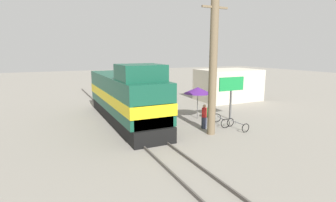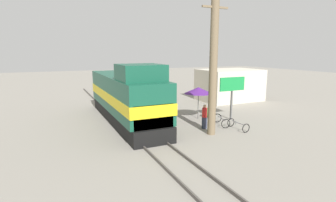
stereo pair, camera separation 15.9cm
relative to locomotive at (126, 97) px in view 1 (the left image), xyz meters
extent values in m
plane|color=gray|center=(0.00, -2.73, -1.89)|extent=(120.00, 120.00, 0.00)
cube|color=#4C4742|center=(-0.72, -2.73, -1.81)|extent=(0.08, 43.80, 0.15)
cube|color=#4C4742|center=(0.72, -2.73, -1.81)|extent=(0.08, 43.80, 0.15)
cube|color=black|center=(0.00, 0.37, -1.41)|extent=(2.58, 12.31, 0.95)
cube|color=#144C38|center=(0.00, 0.37, 0.33)|extent=(2.81, 11.81, 2.52)
cube|color=yellow|center=(0.00, 0.37, 0.08)|extent=(2.85, 11.94, 0.70)
cube|color=yellow|center=(0.00, -4.68, -0.24)|extent=(2.39, 1.72, 1.39)
cube|color=#144C38|center=(0.00, -3.33, 2.09)|extent=(2.64, 2.71, 1.00)
cylinder|color=#726047|center=(4.10, -5.16, 2.55)|extent=(0.50, 0.50, 8.88)
cube|color=#726047|center=(4.10, -5.16, 5.93)|extent=(1.80, 0.12, 0.12)
cylinder|color=#4C4C4C|center=(5.38, -1.39, -0.69)|extent=(0.05, 0.05, 2.39)
cone|color=#4C1E72|center=(5.38, -1.39, 0.38)|extent=(2.20, 2.20, 0.50)
cube|color=#595959|center=(7.57, -2.71, -0.75)|extent=(0.12, 0.12, 2.27)
cube|color=#198C3F|center=(7.57, -2.71, 0.91)|extent=(2.27, 0.08, 1.05)
sphere|color=#236028|center=(6.34, -1.42, -1.49)|extent=(0.80, 0.80, 0.80)
cube|color=#2D3347|center=(4.36, -3.92, -1.48)|extent=(0.30, 0.20, 0.81)
cylinder|color=red|center=(4.36, -3.92, -0.75)|extent=(0.34, 0.34, 0.64)
sphere|color=tan|center=(4.36, -3.92, -0.31)|extent=(0.24, 0.24, 0.24)
torus|color=black|center=(5.75, -4.48, -1.56)|extent=(0.65, 0.21, 0.66)
torus|color=black|center=(6.14, -2.94, -1.56)|extent=(0.65, 0.21, 0.66)
cube|color=slate|center=(5.95, -3.71, -1.37)|extent=(0.37, 1.31, 0.04)
cylinder|color=slate|center=(5.88, -3.98, -1.45)|extent=(0.04, 0.04, 0.27)
torus|color=black|center=(6.33, -4.32, -1.58)|extent=(0.60, 0.05, 0.60)
torus|color=black|center=(6.34, -5.86, -1.58)|extent=(0.60, 0.05, 0.60)
cube|color=slate|center=(6.33, -5.09, -1.42)|extent=(0.05, 1.31, 0.04)
cylinder|color=slate|center=(6.33, -4.82, -1.48)|extent=(0.04, 0.04, 0.25)
cube|color=beige|center=(12.66, 4.13, -0.22)|extent=(6.27, 4.44, 3.33)
camera|label=1|loc=(-5.37, -18.62, 3.37)|focal=28.00mm
camera|label=2|loc=(-5.23, -18.69, 3.37)|focal=28.00mm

